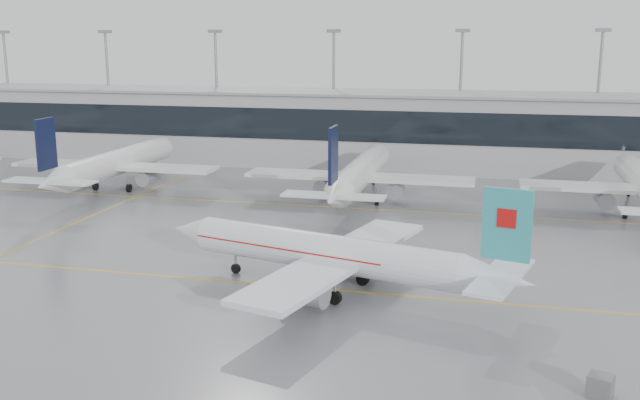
# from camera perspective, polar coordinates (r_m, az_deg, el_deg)

# --- Properties ---
(ground) EXTENTS (320.00, 320.00, 0.00)m
(ground) POSITION_cam_1_polar(r_m,az_deg,el_deg) (61.84, -2.62, -6.90)
(ground) COLOR gray
(ground) RESTS_ON ground
(taxi_line_main) EXTENTS (120.00, 0.25, 0.01)m
(taxi_line_main) POSITION_cam_1_polar(r_m,az_deg,el_deg) (61.84, -2.62, -6.90)
(taxi_line_main) COLOR gold
(taxi_line_main) RESTS_ON ground
(taxi_line_north) EXTENTS (120.00, 0.25, 0.01)m
(taxi_line_north) POSITION_cam_1_polar(r_m,az_deg,el_deg) (89.89, 2.68, -0.67)
(taxi_line_north) COLOR gold
(taxi_line_north) RESTS_ON ground
(taxi_line_cross) EXTENTS (0.25, 60.00, 0.01)m
(taxi_line_cross) POSITION_cam_1_polar(r_m,az_deg,el_deg) (87.22, -19.06, -1.77)
(taxi_line_cross) COLOR gold
(taxi_line_cross) RESTS_ON ground
(terminal) EXTENTS (180.00, 15.00, 12.00)m
(terminal) POSITION_cam_1_polar(r_m,az_deg,el_deg) (119.97, 5.62, 5.55)
(terminal) COLOR #9E9EA2
(terminal) RESTS_ON ground
(terminal_glass) EXTENTS (180.00, 0.20, 5.00)m
(terminal_glass) POSITION_cam_1_polar(r_m,az_deg,el_deg) (112.37, 5.09, 5.86)
(terminal_glass) COLOR black
(terminal_glass) RESTS_ON ground
(terminal_roof) EXTENTS (182.00, 16.00, 0.40)m
(terminal_roof) POSITION_cam_1_polar(r_m,az_deg,el_deg) (119.37, 5.68, 8.51)
(terminal_roof) COLOR gray
(terminal_roof) RESTS_ON ground
(light_masts) EXTENTS (156.40, 1.00, 22.60)m
(light_masts) POSITION_cam_1_polar(r_m,az_deg,el_deg) (125.23, 6.08, 9.22)
(light_masts) COLOR gray
(light_masts) RESTS_ON ground
(air_canada_jet) EXTENTS (33.27, 26.43, 10.29)m
(air_canada_jet) POSITION_cam_1_polar(r_m,az_deg,el_deg) (59.39, 1.36, -4.45)
(air_canada_jet) COLOR white
(air_canada_jet) RESTS_ON ground
(parked_jet_b) EXTENTS (29.64, 36.96, 11.72)m
(parked_jet_b) POSITION_cam_1_polar(r_m,az_deg,el_deg) (104.68, -16.08, 2.82)
(parked_jet_b) COLOR silver
(parked_jet_b) RESTS_ON ground
(parked_jet_c) EXTENTS (29.64, 36.96, 11.72)m
(parked_jet_c) POSITION_cam_1_polar(r_m,az_deg,el_deg) (92.68, 3.14, 2.08)
(parked_jet_c) COLOR silver
(parked_jet_c) RESTS_ON ground
(gse_unit) EXTENTS (1.76, 1.70, 1.39)m
(gse_unit) POSITION_cam_1_polar(r_m,az_deg,el_deg) (46.60, 21.51, -13.68)
(gse_unit) COLOR slate
(gse_unit) RESTS_ON ground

